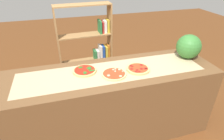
# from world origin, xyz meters

# --- Properties ---
(ground_plane) EXTENTS (12.00, 12.00, 0.00)m
(ground_plane) POSITION_xyz_m (0.00, 0.00, 0.00)
(ground_plane) COLOR brown
(counter) EXTENTS (2.34, 0.70, 0.89)m
(counter) POSITION_xyz_m (0.00, 0.00, 0.44)
(counter) COLOR brown
(counter) RESTS_ON ground_plane
(parchment_paper) EXTENTS (2.00, 0.47, 0.00)m
(parchment_paper) POSITION_xyz_m (0.00, 0.00, 0.89)
(parchment_paper) COLOR tan
(parchment_paper) RESTS_ON counter
(pizza_spinach_0) EXTENTS (0.26, 0.26, 0.03)m
(pizza_spinach_0) POSITION_xyz_m (-0.28, 0.08, 0.90)
(pizza_spinach_0) COLOR #DBB26B
(pizza_spinach_0) RESTS_ON parchment_paper
(pizza_mushroom_1) EXTENTS (0.26, 0.26, 0.03)m
(pizza_mushroom_1) POSITION_xyz_m (0.00, -0.08, 0.90)
(pizza_mushroom_1) COLOR #E5C17F
(pizza_mushroom_1) RESTS_ON parchment_paper
(pizza_pepperoni_2) EXTENTS (0.26, 0.26, 0.03)m
(pizza_pepperoni_2) POSITION_xyz_m (0.28, -0.04, 0.90)
(pizza_pepperoni_2) COLOR #DBB26B
(pizza_pepperoni_2) RESTS_ON parchment_paper
(watermelon) EXTENTS (0.29, 0.29, 0.29)m
(watermelon) POSITION_xyz_m (0.99, 0.08, 1.03)
(watermelon) COLOR #387A33
(watermelon) RESTS_ON counter
(bookshelf) EXTENTS (0.86, 0.26, 1.39)m
(bookshelf) POSITION_xyz_m (-0.01, 1.15, 0.63)
(bookshelf) COLOR #A87A47
(bookshelf) RESTS_ON ground_plane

